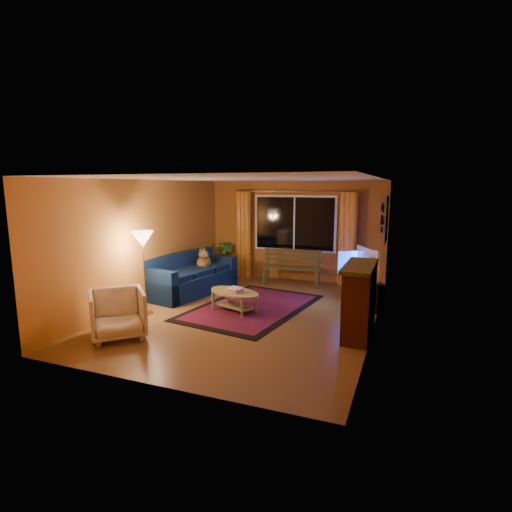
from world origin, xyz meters
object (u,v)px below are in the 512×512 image
(armchair, at_px, (118,312))
(coffee_table, at_px, (234,301))
(sofa, at_px, (191,274))
(tv_console, at_px, (361,290))
(bench, at_px, (291,276))
(floor_lamp, at_px, (144,273))

(armchair, height_order, coffee_table, armchair)
(sofa, height_order, tv_console, sofa)
(sofa, distance_m, armchair, 2.76)
(sofa, height_order, armchair, sofa)
(bench, distance_m, floor_lamp, 3.74)
(bench, relative_size, armchair, 1.71)
(armchair, relative_size, tv_console, 0.62)
(sofa, xyz_separation_m, tv_console, (3.64, 0.55, -0.16))
(bench, xyz_separation_m, tv_console, (1.77, -1.01, 0.06))
(armchair, bearing_deg, sofa, 51.03)
(armchair, relative_size, floor_lamp, 0.53)
(armchair, xyz_separation_m, floor_lamp, (-0.32, 1.14, 0.37))
(bench, relative_size, sofa, 0.65)
(sofa, relative_size, coffee_table, 1.96)
(armchair, height_order, tv_console, armchair)
(sofa, xyz_separation_m, floor_lamp, (-0.05, -1.60, 0.34))
(coffee_table, bearing_deg, tv_console, 33.37)
(floor_lamp, bearing_deg, bench, 58.77)
(bench, relative_size, floor_lamp, 0.91)
(armchair, distance_m, coffee_table, 2.21)
(tv_console, bearing_deg, floor_lamp, -174.34)
(bench, xyz_separation_m, sofa, (-1.87, -1.56, 0.23))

